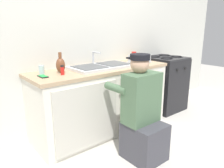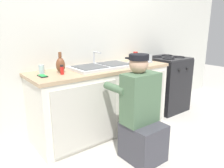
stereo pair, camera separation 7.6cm
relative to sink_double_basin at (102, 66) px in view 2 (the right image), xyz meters
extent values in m
plane|color=beige|center=(0.00, -0.30, -0.88)|extent=(12.00, 12.00, 0.00)
cube|color=silver|center=(0.00, 0.35, 0.37)|extent=(6.00, 0.10, 2.50)
cube|color=silver|center=(0.00, 0.00, -0.47)|extent=(1.81, 0.60, 0.82)
cube|color=beige|center=(-0.43, -0.31, -0.47)|extent=(0.79, 0.02, 0.72)
cube|color=beige|center=(0.43, -0.31, -0.47)|extent=(0.79, 0.02, 0.72)
cube|color=tan|center=(0.00, 0.00, -0.04)|extent=(1.85, 0.62, 0.04)
cube|color=silver|center=(0.00, 0.00, 0.00)|extent=(0.80, 0.44, 0.03)
cube|color=#4C4F51|center=(-0.19, 0.00, 0.01)|extent=(0.33, 0.35, 0.01)
cube|color=#4C4F51|center=(0.19, 0.00, 0.01)|extent=(0.33, 0.35, 0.01)
cylinder|color=#B7BABF|center=(0.00, 0.19, 0.07)|extent=(0.02, 0.02, 0.18)
cylinder|color=#B7BABF|center=(0.00, 0.11, 0.16)|extent=(0.02, 0.16, 0.02)
cube|color=black|center=(1.29, 0.00, -0.45)|extent=(0.58, 0.60, 0.86)
cube|color=#262628|center=(1.29, 0.00, -0.01)|extent=(0.57, 0.59, 0.02)
torus|color=black|center=(1.16, -0.12, 0.01)|extent=(0.19, 0.19, 0.02)
torus|color=black|center=(1.42, -0.12, 0.01)|extent=(0.19, 0.19, 0.02)
torus|color=black|center=(1.16, 0.12, 0.01)|extent=(0.19, 0.19, 0.02)
torus|color=black|center=(1.42, 0.12, 0.01)|extent=(0.19, 0.19, 0.02)
cylinder|color=black|center=(1.19, -0.31, -0.15)|extent=(0.04, 0.02, 0.04)
cylinder|color=black|center=(1.39, -0.31, -0.15)|extent=(0.04, 0.02, 0.04)
cube|color=#3F3F47|center=(-0.05, -0.80, -0.68)|extent=(0.36, 0.40, 0.40)
cube|color=#4C6B4C|center=(-0.05, -0.74, -0.22)|extent=(0.38, 0.22, 0.52)
sphere|color=tan|center=(-0.05, -0.70, 0.12)|extent=(0.19, 0.19, 0.19)
cylinder|color=black|center=(-0.05, -0.70, 0.20)|extent=(0.20, 0.20, 0.06)
cube|color=black|center=(-0.05, -0.61, 0.18)|extent=(0.13, 0.09, 0.02)
cylinder|color=#4C6B4C|center=(-0.22, -0.54, -0.13)|extent=(0.08, 0.30, 0.08)
cylinder|color=#4C6B4C|center=(0.12, -0.54, -0.13)|extent=(0.08, 0.30, 0.08)
cylinder|color=#ADC6CC|center=(-0.74, 0.10, 0.03)|extent=(0.06, 0.06, 0.10)
cylinder|color=red|center=(-0.57, -0.06, 0.02)|extent=(0.04, 0.04, 0.08)
cylinder|color=black|center=(-0.57, -0.06, 0.08)|extent=(0.04, 0.04, 0.02)
cylinder|color=#DBB760|center=(0.75, 0.18, 0.04)|extent=(0.07, 0.07, 0.11)
cylinder|color=#B21E19|center=(0.75, 0.18, 0.10)|extent=(0.07, 0.07, 0.02)
ellipsoid|color=brown|center=(-0.54, 0.04, 0.07)|extent=(0.10, 0.10, 0.17)
cylinder|color=brown|center=(-0.54, 0.04, 0.18)|extent=(0.04, 0.04, 0.06)
cube|color=black|center=(-0.78, -0.03, -0.01)|extent=(0.07, 0.14, 0.01)
cube|color=green|center=(-0.78, -0.03, -0.01)|extent=(0.06, 0.12, 0.00)
cube|color=#B2B7BC|center=(0.65, -0.03, -0.01)|extent=(0.28, 0.22, 0.02)
cube|color=#B2B7BC|center=(0.53, -0.03, 0.04)|extent=(0.01, 0.21, 0.10)
cube|color=#B2B7BC|center=(0.76, -0.03, 0.04)|extent=(0.01, 0.21, 0.10)
camera|label=1|loc=(-1.62, -2.17, 0.49)|focal=35.00mm
camera|label=2|loc=(-1.56, -2.22, 0.49)|focal=35.00mm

